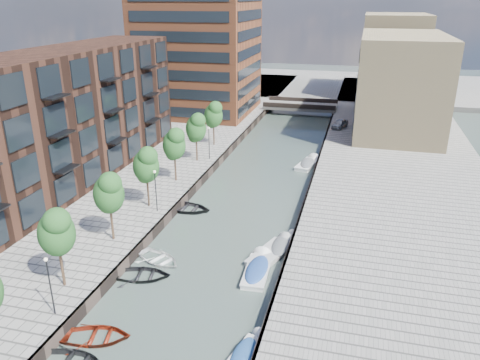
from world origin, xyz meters
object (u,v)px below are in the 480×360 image
at_px(tree_6, 213,114).
at_px(sloop_3, 159,261).
at_px(tree_4, 174,143).
at_px(sloop_2, 97,339).
at_px(tree_2, 109,192).
at_px(tree_5, 196,127).
at_px(sloop_1, 142,278).
at_px(motorboat_4, 308,164).
at_px(motorboat_0, 247,358).
at_px(tree_3, 146,164).
at_px(motorboat_3, 258,269).
at_px(motorboat_1, 283,246).
at_px(car, 340,124).
at_px(bridge, 301,106).
at_px(tree_1, 56,231).
at_px(sloop_4, 187,210).
at_px(motorboat_2, 274,252).

xyz_separation_m(tree_6, sloop_3, (4.45, -28.86, -5.31)).
distance_m(tree_4, sloop_2, 25.44).
xyz_separation_m(tree_2, tree_5, (0.00, 21.00, 0.00)).
xyz_separation_m(sloop_1, motorboat_4, (9.21, 29.00, 0.21)).
distance_m(tree_2, motorboat_0, 17.88).
bearing_deg(tree_2, sloop_3, -11.00).
xyz_separation_m(tree_3, tree_4, (0.00, 7.00, 0.00)).
relative_size(tree_5, sloop_3, 1.43).
xyz_separation_m(tree_5, sloop_2, (4.47, -31.48, -5.31)).
bearing_deg(motorboat_4, motorboat_3, -91.86).
height_order(motorboat_1, car, car).
height_order(sloop_1, car, car).
height_order(tree_4, sloop_3, tree_4).
bearing_deg(tree_6, bridge, 71.90).
height_order(tree_2, tree_4, same).
relative_size(motorboat_1, motorboat_3, 0.94).
height_order(tree_1, motorboat_0, tree_1).
relative_size(motorboat_4, car, 1.38).
xyz_separation_m(tree_5, motorboat_1, (13.82, -17.12, -5.12)).
xyz_separation_m(sloop_2, sloop_4, (-1.30, 19.33, 0.00)).
xyz_separation_m(tree_3, motorboat_2, (13.24, -4.16, -5.20)).
bearing_deg(motorboat_4, sloop_4, -121.37).
distance_m(motorboat_4, car, 16.13).
bearing_deg(sloop_1, motorboat_1, -64.65).
bearing_deg(tree_6, car, 39.41).
xyz_separation_m(sloop_3, motorboat_0, (9.57, -9.00, 0.19)).
bearing_deg(tree_3, tree_2, -90.00).
distance_m(tree_1, tree_3, 14.00).
relative_size(tree_3, car, 1.52).
height_order(sloop_2, motorboat_2, motorboat_2).
relative_size(tree_2, sloop_2, 1.37).
bearing_deg(sloop_3, motorboat_4, 6.32).
xyz_separation_m(tree_4, sloop_4, (3.17, -5.15, -5.31)).
relative_size(tree_3, tree_5, 1.00).
height_order(tree_1, motorboat_3, tree_1).
distance_m(tree_3, motorboat_2, 14.82).
bearing_deg(motorboat_3, tree_5, 120.53).
xyz_separation_m(motorboat_2, car, (3.05, 38.56, 1.56)).
height_order(tree_2, motorboat_3, tree_2).
bearing_deg(tree_4, car, 59.25).
bearing_deg(bridge, sloop_3, -94.23).
relative_size(sloop_3, motorboat_1, 0.85).
xyz_separation_m(sloop_2, sloop_3, (-0.02, 9.61, 0.00)).
bearing_deg(motorboat_2, car, 85.47).
height_order(tree_3, car, tree_3).
bearing_deg(sloop_4, motorboat_4, -28.69).
relative_size(tree_4, tree_5, 1.00).
bearing_deg(bridge, tree_2, -98.95).
distance_m(sloop_1, sloop_3, 2.55).
distance_m(tree_2, car, 44.63).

